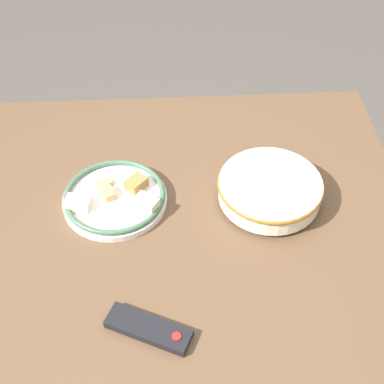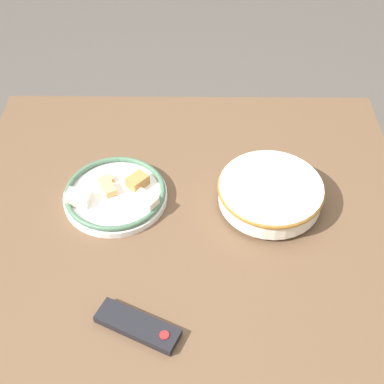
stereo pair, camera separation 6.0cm
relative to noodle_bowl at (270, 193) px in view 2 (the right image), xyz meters
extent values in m
plane|color=#4C4742|center=(0.21, 0.05, -0.75)|extent=(8.00, 8.00, 0.00)
cube|color=brown|center=(0.21, 0.05, -0.06)|extent=(1.15, 1.03, 0.04)
cylinder|color=brown|center=(-0.29, -0.39, -0.42)|extent=(0.06, 0.06, 0.67)
cylinder|color=brown|center=(0.72, -0.39, -0.42)|extent=(0.06, 0.06, 0.67)
cylinder|color=silver|center=(0.00, 0.00, -0.03)|extent=(0.12, 0.12, 0.01)
cylinder|color=silver|center=(0.00, 0.00, 0.00)|extent=(0.26, 0.26, 0.06)
cylinder|color=#9E4C1E|center=(0.00, 0.00, 0.00)|extent=(0.24, 0.24, 0.05)
torus|color=#936023|center=(0.00, 0.00, 0.02)|extent=(0.27, 0.27, 0.01)
cylinder|color=white|center=(0.40, -0.01, -0.03)|extent=(0.27, 0.27, 0.02)
torus|color=#42664C|center=(0.40, -0.01, -0.02)|extent=(0.26, 0.26, 0.01)
cube|color=silver|center=(0.49, 0.01, -0.01)|extent=(0.07, 0.06, 0.02)
cube|color=tan|center=(0.43, -0.06, -0.01)|extent=(0.05, 0.04, 0.01)
cube|color=silver|center=(0.32, 0.03, 0.00)|extent=(0.07, 0.06, 0.03)
cube|color=#B2753D|center=(0.34, -0.05, -0.01)|extent=(0.06, 0.07, 0.03)
cube|color=tan|center=(0.42, -0.02, -0.01)|extent=(0.05, 0.05, 0.02)
cube|color=black|center=(0.31, 0.36, -0.03)|extent=(0.19, 0.13, 0.02)
cylinder|color=red|center=(0.25, 0.39, -0.02)|extent=(0.02, 0.02, 0.00)
camera|label=1|loc=(0.25, 0.94, 0.99)|focal=50.00mm
camera|label=2|loc=(0.19, 0.94, 0.99)|focal=50.00mm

